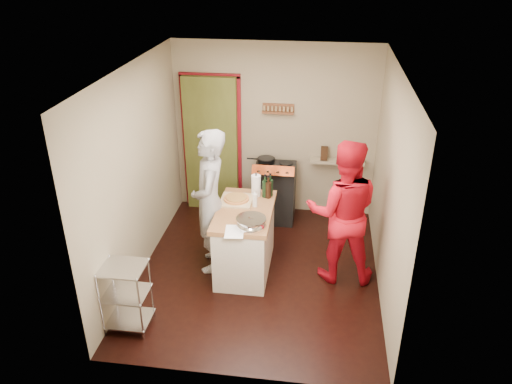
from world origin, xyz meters
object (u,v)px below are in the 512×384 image
stove (275,192)px  wire_shelving (126,294)px  island (245,238)px  person_stripe (210,202)px  person_red (343,212)px

stove → wire_shelving: size_ratio=1.26×
stove → island: 1.39m
island → person_stripe: 0.65m
person_stripe → person_red: size_ratio=1.02×
stove → person_stripe: size_ratio=0.54×
wire_shelving → person_red: size_ratio=0.44×
island → person_red: 1.27m
wire_shelving → island: size_ratio=0.63×
wire_shelving → stove: bearing=63.1°
person_red → person_stripe: bearing=-2.2°
stove → person_stripe: person_stripe is taller
wire_shelving → person_red: (2.28, 1.27, 0.48)m
island → person_stripe: size_ratio=0.68×
stove → island: bearing=-99.5°
person_stripe → person_red: bearing=80.6°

